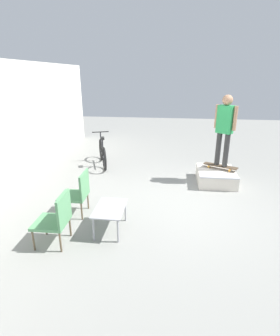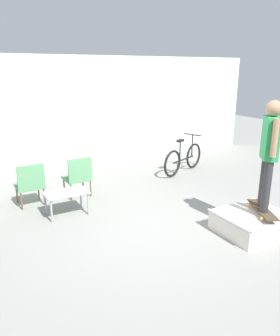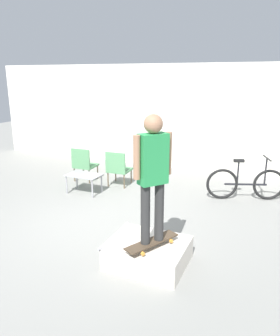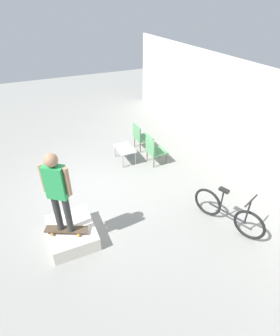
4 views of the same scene
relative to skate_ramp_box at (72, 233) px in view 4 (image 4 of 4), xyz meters
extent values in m
plane|color=gray|center=(-1.43, 0.89, -0.17)|extent=(24.00, 24.00, 0.00)
cube|color=white|center=(-1.43, 5.10, 1.33)|extent=(12.00, 0.06, 3.00)
cube|color=silver|center=(0.00, 0.00, 0.00)|extent=(1.10, 0.93, 0.34)
cylinder|color=#B7B7BC|center=(-0.55, 0.00, 0.17)|extent=(0.05, 0.93, 0.05)
cube|color=#473828|center=(0.10, -0.11, 0.26)|extent=(0.56, 0.86, 0.02)
cylinder|color=gold|center=(0.12, 0.18, 0.22)|extent=(0.05, 0.06, 0.05)
cylinder|color=gold|center=(0.32, 0.08, 0.22)|extent=(0.05, 0.06, 0.05)
cylinder|color=gold|center=(-0.12, -0.30, 0.22)|extent=(0.05, 0.06, 0.05)
cylinder|color=gold|center=(0.08, -0.40, 0.22)|extent=(0.05, 0.06, 0.05)
cylinder|color=#2D2D2D|center=(0.03, -0.19, 0.69)|extent=(0.13, 0.13, 0.85)
cylinder|color=#2D2D2D|center=(0.17, -0.02, 0.69)|extent=(0.13, 0.13, 0.85)
cube|color=#28934C|center=(0.10, -0.11, 1.45)|extent=(0.39, 0.42, 0.67)
cylinder|color=#A87A5B|center=(-0.05, -0.30, 1.50)|extent=(0.09, 0.09, 0.57)
cylinder|color=#A87A5B|center=(0.25, 0.08, 1.50)|extent=(0.09, 0.09, 0.57)
sphere|color=#A87A5B|center=(0.10, -0.11, 1.91)|extent=(0.25, 0.25, 0.25)
cube|color=#9E9EA3|center=(-2.51, 2.19, 0.27)|extent=(0.79, 0.52, 0.02)
cylinder|color=#9E9EA3|center=(-2.86, 1.98, 0.05)|extent=(0.04, 0.04, 0.43)
cylinder|color=#9E9EA3|center=(-2.16, 1.98, 0.05)|extent=(0.04, 0.04, 0.43)
cylinder|color=#9E9EA3|center=(-2.86, 2.40, 0.05)|extent=(0.04, 0.04, 0.43)
cylinder|color=#9E9EA3|center=(-2.16, 2.40, 0.05)|extent=(0.04, 0.04, 0.43)
cylinder|color=brown|center=(-2.79, 3.28, 0.01)|extent=(0.03, 0.03, 0.36)
cylinder|color=brown|center=(-3.23, 3.27, 0.01)|extent=(0.03, 0.03, 0.36)
cylinder|color=brown|center=(-2.78, 2.84, 0.01)|extent=(0.03, 0.03, 0.36)
cylinder|color=brown|center=(-3.22, 2.83, 0.01)|extent=(0.03, 0.03, 0.36)
cube|color=#569360|center=(-3.01, 3.05, 0.22)|extent=(0.54, 0.54, 0.05)
cube|color=#569360|center=(-3.00, 2.81, 0.48)|extent=(0.52, 0.06, 0.47)
cylinder|color=brown|center=(-1.80, 3.28, 0.01)|extent=(0.03, 0.03, 0.36)
cylinder|color=brown|center=(-2.24, 3.27, 0.01)|extent=(0.03, 0.03, 0.36)
cylinder|color=brown|center=(-1.78, 2.84, 0.01)|extent=(0.03, 0.03, 0.36)
cylinder|color=brown|center=(-2.22, 2.83, 0.01)|extent=(0.03, 0.03, 0.36)
cube|color=#569360|center=(-2.01, 3.05, 0.22)|extent=(0.54, 0.54, 0.05)
cube|color=#569360|center=(-2.00, 2.81, 0.48)|extent=(0.52, 0.06, 0.47)
torus|color=black|center=(1.48, 3.45, 0.18)|extent=(0.67, 0.30, 0.70)
torus|color=black|center=(0.52, 3.09, 0.18)|extent=(0.67, 0.30, 0.70)
cylinder|color=black|center=(1.00, 3.27, 0.18)|extent=(0.88, 0.37, 0.04)
cylinder|color=black|center=(0.83, 3.20, 0.43)|extent=(0.04, 0.04, 0.51)
cube|color=black|center=(0.83, 3.20, 0.72)|extent=(0.24, 0.17, 0.06)
cylinder|color=black|center=(1.38, 3.41, 0.48)|extent=(0.04, 0.04, 0.61)
cylinder|color=black|center=(1.38, 3.41, 0.78)|extent=(0.21, 0.50, 0.03)
camera|label=1|loc=(-6.50, 1.15, 2.48)|focal=28.00mm
camera|label=2|loc=(-4.10, -3.45, 2.48)|focal=35.00mm
camera|label=3|loc=(1.59, -3.97, 2.51)|focal=35.00mm
camera|label=4|loc=(4.12, -0.27, 4.24)|focal=28.00mm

